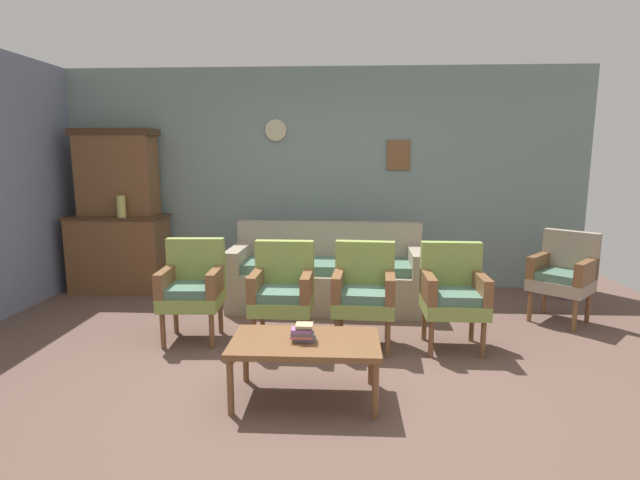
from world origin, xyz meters
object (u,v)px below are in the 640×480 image
object	(u,v)px
floral_couch	(327,277)
floor_vase_by_wall	(569,273)
armchair_row_middle	(283,289)
vase_on_cabinet	(121,207)
side_cabinet	(120,253)
coffee_table	(305,346)
armchair_by_doorway	(453,291)
wingback_chair_by_fireplace	(563,272)
armchair_near_cabinet	(193,285)
armchair_near_couch_end	(364,290)
book_stack_on_table	(303,333)

from	to	relation	value
floral_couch	floor_vase_by_wall	xyz separation A→B (m)	(2.79, 0.41, -0.02)
armchair_row_middle	vase_on_cabinet	bearing A→B (deg)	144.92
side_cabinet	coffee_table	bearing A→B (deg)	-46.38
armchair_by_doorway	wingback_chair_by_fireplace	size ratio (longest dim) A/B	1.00
vase_on_cabinet	floor_vase_by_wall	xyz separation A→B (m)	(5.21, 0.09, -0.75)
floral_couch	floor_vase_by_wall	bearing A→B (deg)	8.45
side_cabinet	wingback_chair_by_fireplace	distance (m)	5.02
floral_couch	armchair_near_cabinet	bearing A→B (deg)	-137.98
armchair_near_couch_end	coffee_table	size ratio (longest dim) A/B	0.90
floral_couch	coffee_table	bearing A→B (deg)	-91.86
wingback_chair_by_fireplace	coffee_table	bearing A→B (deg)	-144.74
wingback_chair_by_fireplace	coffee_table	xyz separation A→B (m)	(-2.43, -1.72, -0.12)
floral_couch	wingback_chair_by_fireplace	bearing A→B (deg)	-9.27
vase_on_cabinet	wingback_chair_by_fireplace	xyz separation A→B (m)	(4.79, -0.71, -0.56)
book_stack_on_table	floor_vase_by_wall	bearing A→B (deg)	41.58
wingback_chair_by_fireplace	floor_vase_by_wall	distance (m)	0.93
floral_couch	wingback_chair_by_fireplace	xyz separation A→B (m)	(2.37, -0.39, 0.17)
floral_couch	floor_vase_by_wall	distance (m)	2.82
coffee_table	armchair_near_couch_end	bearing A→B (deg)	66.43
armchair_near_couch_end	armchair_row_middle	bearing A→B (deg)	-179.30
side_cabinet	floral_couch	bearing A→B (deg)	-11.32
armchair_by_doorway	coffee_table	bearing A→B (deg)	-140.48
floral_couch	armchair_near_cabinet	size ratio (longest dim) A/B	2.35
side_cabinet	vase_on_cabinet	xyz separation A→B (m)	(0.15, -0.19, 0.59)
floor_vase_by_wall	armchair_near_cabinet	bearing A→B (deg)	-159.68
armchair_near_couch_end	armchair_by_doorway	bearing A→B (deg)	-0.17
side_cabinet	armchair_row_middle	bearing A→B (deg)	-36.53
wingback_chair_by_fireplace	coffee_table	world-z (taller)	wingback_chair_by_fireplace
vase_on_cabinet	book_stack_on_table	xyz separation A→B (m)	(2.34, -2.46, -0.58)
side_cabinet	wingback_chair_by_fireplace	world-z (taller)	side_cabinet
vase_on_cabinet	armchair_row_middle	distance (m)	2.60
vase_on_cabinet	armchair_row_middle	bearing A→B (deg)	-35.08
armchair_by_doorway	coffee_table	size ratio (longest dim) A/B	0.90
armchair_row_middle	wingback_chair_by_fireplace	xyz separation A→B (m)	(2.71, 0.75, 0.00)
floral_couch	floor_vase_by_wall	size ratio (longest dim) A/B	3.48
armchair_row_middle	armchair_near_couch_end	world-z (taller)	same
armchair_near_couch_end	wingback_chair_by_fireplace	world-z (taller)	same
armchair_near_couch_end	book_stack_on_table	distance (m)	1.10
side_cabinet	armchair_near_couch_end	world-z (taller)	side_cabinet
vase_on_cabinet	armchair_near_cabinet	size ratio (longest dim) A/B	0.28
wingback_chair_by_fireplace	armchair_by_doorway	bearing A→B (deg)	-149.28
floral_couch	armchair_near_cabinet	distance (m)	1.58
armchair_near_cabinet	book_stack_on_table	bearing A→B (deg)	-44.87
vase_on_cabinet	armchair_row_middle	size ratio (longest dim) A/B	0.28
vase_on_cabinet	floor_vase_by_wall	bearing A→B (deg)	0.98
vase_on_cabinet	armchair_near_cabinet	world-z (taller)	vase_on_cabinet
coffee_table	side_cabinet	bearing A→B (deg)	133.62
side_cabinet	wingback_chair_by_fireplace	xyz separation A→B (m)	(4.93, -0.90, 0.03)
armchair_near_cabinet	armchair_by_doorway	world-z (taller)	same
armchair_near_cabinet	armchair_row_middle	size ratio (longest dim) A/B	1.00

